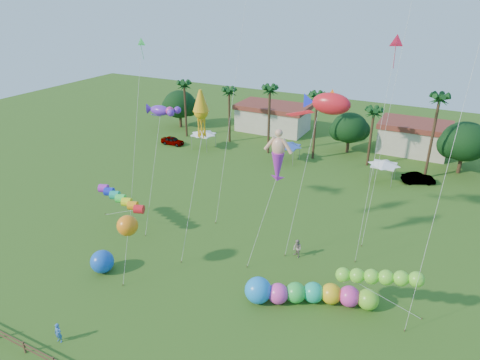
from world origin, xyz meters
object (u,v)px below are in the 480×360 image
at_px(car_b, 418,178).
at_px(spectator_a, 58,333).
at_px(spectator_b, 297,249).
at_px(blue_ball, 102,262).
at_px(car_a, 172,141).
at_px(caterpillar_inflatable, 306,293).

bearing_deg(car_b, spectator_a, 129.87).
bearing_deg(spectator_b, spectator_a, -90.19).
distance_m(car_b, blue_ball, 41.10).
height_order(car_b, spectator_b, spectator_b).
relative_size(car_a, caterpillar_inflatable, 0.37).
relative_size(car_b, spectator_b, 2.26).
distance_m(spectator_b, blue_ball, 18.20).
relative_size(car_a, car_b, 0.93).
relative_size(car_b, spectator_a, 2.62).
height_order(car_a, car_b, car_b).
xyz_separation_m(spectator_a, caterpillar_inflatable, (14.64, 12.36, 0.13)).
distance_m(car_a, spectator_b, 36.44).
height_order(car_a, caterpillar_inflatable, caterpillar_inflatable).
distance_m(spectator_a, blue_ball, 8.58).
relative_size(caterpillar_inflatable, blue_ball, 4.99).
bearing_deg(car_a, spectator_a, -157.86).
bearing_deg(car_b, caterpillar_inflatable, 145.09).
xyz_separation_m(spectator_b, caterpillar_inflatable, (2.93, -5.90, -0.00)).
xyz_separation_m(caterpillar_inflatable, blue_ball, (-17.91, -4.43, 0.13)).
bearing_deg(car_a, blue_ball, -157.34).
bearing_deg(spectator_a, spectator_b, 54.00).
xyz_separation_m(car_b, caterpillar_inflatable, (-5.41, -29.40, 0.24)).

